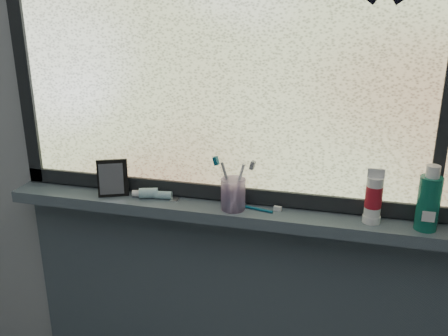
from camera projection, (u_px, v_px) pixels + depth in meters
wall_back at (243, 134)px, 1.63m from camera, size 3.00×0.01×2.50m
windowsill at (237, 213)px, 1.65m from camera, size 1.62×0.14×0.04m
sill_apron at (240, 330)px, 1.87m from camera, size 1.62×0.02×0.98m
window_pane at (243, 48)px, 1.52m from camera, size 1.50×0.01×1.00m
frame_bottom at (241, 194)px, 1.68m from camera, size 1.60×0.03×0.05m
frame_left at (21, 42)px, 1.70m from camera, size 0.05×0.03×1.10m
vanity_mirror at (113, 178)px, 1.72m from camera, size 0.12×0.09×0.13m
toothpaste_tube at (154, 194)px, 1.71m from camera, size 0.21×0.09×0.04m
toothbrush_cup at (233, 194)px, 1.61m from camera, size 0.09×0.09×0.10m
toothbrush_lying at (250, 207)px, 1.63m from camera, size 0.20×0.06×0.01m
mouthwash_bottle at (429, 198)px, 1.46m from camera, size 0.08×0.08×0.17m
cream_tube at (374, 194)px, 1.51m from camera, size 0.05×0.05×0.12m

